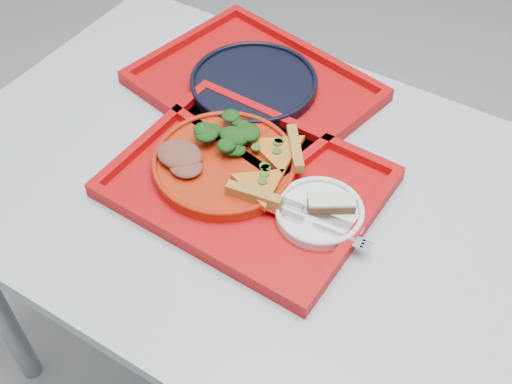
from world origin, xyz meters
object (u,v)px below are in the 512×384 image
Objects in this scene: dessert_bar at (331,203)px; tray_main at (247,185)px; dinner_plate at (225,164)px; tray_far at (254,90)px; navy_plate at (254,84)px.

tray_main is at bearing 153.44° from dessert_bar.
dinner_plate is at bearing 171.53° from tray_main.
dinner_plate is 3.11× the size of dessert_bar.
tray_far is 5.39× the size of dessert_bar.
navy_plate reaches higher than tray_main.
navy_plate is (-0.08, 0.22, -0.00)m from dinner_plate.
tray_main is 0.27m from tray_far.
navy_plate is at bearing 110.57° from dessert_bar.
dessert_bar is at bearing 1.85° from dinner_plate.
dinner_plate is (-0.05, 0.01, 0.02)m from tray_main.
dinner_plate is at bearing -59.21° from tray_far.
dessert_bar reaches higher than navy_plate.
tray_main is at bearing -60.51° from navy_plate.
dinner_plate reaches higher than tray_main.
dinner_plate is at bearing 149.18° from dessert_bar.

